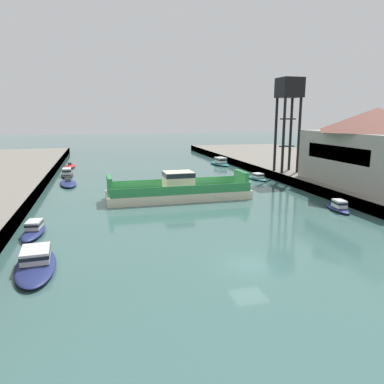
{
  "coord_description": "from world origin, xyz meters",
  "views": [
    {
      "loc": [
        -10.37,
        -23.71,
        10.71
      ],
      "look_at": [
        0.0,
        17.09,
        2.0
      ],
      "focal_mm": 34.84,
      "sensor_mm": 36.0,
      "label": 1
    }
  ],
  "objects_px": {
    "moored_boat_near_left": "(68,183)",
    "moored_boat_upstream_a": "(257,177)",
    "moored_boat_far_left": "(70,166)",
    "moored_boat_near_right": "(220,162)",
    "moored_boat_upstream_b": "(34,230)",
    "moored_boat_mid_right": "(36,262)",
    "chain_ferry": "(178,190)",
    "moored_boat_far_right": "(67,173)",
    "moored_boat_mid_left": "(338,207)",
    "crane_tower": "(289,97)",
    "warehouse_shed": "(374,147)"
  },
  "relations": [
    {
      "from": "moored_boat_near_left",
      "to": "moored_boat_upstream_a",
      "type": "relative_size",
      "value": 1.38
    },
    {
      "from": "moored_boat_far_left",
      "to": "moored_boat_near_right",
      "type": "bearing_deg",
      "value": -6.44
    },
    {
      "from": "moored_boat_near_right",
      "to": "moored_boat_upstream_b",
      "type": "height_order",
      "value": "moored_boat_near_right"
    },
    {
      "from": "moored_boat_mid_right",
      "to": "moored_boat_upstream_b",
      "type": "xyz_separation_m",
      "value": [
        -1.34,
        8.14,
        -0.03
      ]
    },
    {
      "from": "moored_boat_near_right",
      "to": "chain_ferry",
      "type": "bearing_deg",
      "value": -117.46
    },
    {
      "from": "moored_boat_far_left",
      "to": "moored_boat_far_right",
      "type": "xyz_separation_m",
      "value": [
        0.24,
        -11.41,
        0.26
      ]
    },
    {
      "from": "moored_boat_mid_left",
      "to": "moored_boat_far_left",
      "type": "relative_size",
      "value": 0.71
    },
    {
      "from": "moored_boat_near_right",
      "to": "moored_boat_far_left",
      "type": "height_order",
      "value": "moored_boat_near_right"
    },
    {
      "from": "moored_boat_far_left",
      "to": "crane_tower",
      "type": "bearing_deg",
      "value": -33.43
    },
    {
      "from": "moored_boat_upstream_b",
      "to": "warehouse_shed",
      "type": "distance_m",
      "value": 43.27
    },
    {
      "from": "moored_boat_near_right",
      "to": "moored_boat_upstream_a",
      "type": "bearing_deg",
      "value": -89.34
    },
    {
      "from": "moored_boat_near_right",
      "to": "moored_boat_far_right",
      "type": "height_order",
      "value": "moored_boat_near_right"
    },
    {
      "from": "moored_boat_near_right",
      "to": "moored_boat_far_right",
      "type": "relative_size",
      "value": 1.24
    },
    {
      "from": "chain_ferry",
      "to": "moored_boat_mid_right",
      "type": "bearing_deg",
      "value": -126.55
    },
    {
      "from": "moored_boat_near_right",
      "to": "moored_boat_far_left",
      "type": "distance_m",
      "value": 31.74
    },
    {
      "from": "moored_boat_near_right",
      "to": "warehouse_shed",
      "type": "height_order",
      "value": "warehouse_shed"
    },
    {
      "from": "moored_boat_mid_right",
      "to": "moored_boat_upstream_b",
      "type": "distance_m",
      "value": 8.25
    },
    {
      "from": "moored_boat_near_right",
      "to": "warehouse_shed",
      "type": "distance_m",
      "value": 36.31
    },
    {
      "from": "moored_boat_mid_left",
      "to": "moored_boat_far_right",
      "type": "relative_size",
      "value": 0.75
    },
    {
      "from": "moored_boat_upstream_b",
      "to": "crane_tower",
      "type": "relative_size",
      "value": 0.36
    },
    {
      "from": "chain_ferry",
      "to": "moored_boat_near_left",
      "type": "relative_size",
      "value": 2.43
    },
    {
      "from": "moored_boat_far_left",
      "to": "crane_tower",
      "type": "height_order",
      "value": "crane_tower"
    },
    {
      "from": "moored_boat_mid_right",
      "to": "moored_boat_near_left",
      "type": "bearing_deg",
      "value": 90.14
    },
    {
      "from": "crane_tower",
      "to": "moored_boat_far_right",
      "type": "bearing_deg",
      "value": 160.78
    },
    {
      "from": "moored_boat_mid_left",
      "to": "crane_tower",
      "type": "xyz_separation_m",
      "value": [
        4.35,
        20.7,
        13.1
      ]
    },
    {
      "from": "moored_boat_near_left",
      "to": "moored_boat_mid_right",
      "type": "relative_size",
      "value": 0.99
    },
    {
      "from": "moored_boat_near_left",
      "to": "moored_boat_near_right",
      "type": "height_order",
      "value": "moored_boat_near_right"
    },
    {
      "from": "moored_boat_near_right",
      "to": "moored_boat_upstream_a",
      "type": "distance_m",
      "value": 19.33
    },
    {
      "from": "moored_boat_mid_right",
      "to": "moored_boat_far_right",
      "type": "xyz_separation_m",
      "value": [
        -0.83,
        42.35,
        0.05
      ]
    },
    {
      "from": "moored_boat_far_left",
      "to": "moored_boat_far_right",
      "type": "bearing_deg",
      "value": -88.78
    },
    {
      "from": "moored_boat_near_left",
      "to": "moored_boat_mid_right",
      "type": "height_order",
      "value": "moored_boat_mid_right"
    },
    {
      "from": "moored_boat_mid_left",
      "to": "moored_boat_upstream_b",
      "type": "distance_m",
      "value": 32.3
    },
    {
      "from": "moored_boat_far_right",
      "to": "crane_tower",
      "type": "xyz_separation_m",
      "value": [
        36.13,
        -12.59,
        13.03
      ]
    },
    {
      "from": "moored_boat_mid_right",
      "to": "moored_boat_far_left",
      "type": "distance_m",
      "value": 53.78
    },
    {
      "from": "moored_boat_upstream_a",
      "to": "crane_tower",
      "type": "relative_size",
      "value": 0.36
    },
    {
      "from": "moored_boat_near_left",
      "to": "moored_boat_near_right",
      "type": "distance_m",
      "value": 34.8
    },
    {
      "from": "moored_boat_far_left",
      "to": "moored_boat_far_right",
      "type": "height_order",
      "value": "moored_boat_far_right"
    },
    {
      "from": "moored_boat_mid_left",
      "to": "moored_boat_upstream_a",
      "type": "distance_m",
      "value": 21.82
    },
    {
      "from": "moored_boat_far_left",
      "to": "moored_boat_upstream_b",
      "type": "bearing_deg",
      "value": -90.33
    },
    {
      "from": "moored_boat_mid_left",
      "to": "moored_boat_far_right",
      "type": "bearing_deg",
      "value": 133.67
    },
    {
      "from": "moored_boat_near_left",
      "to": "moored_boat_mid_right",
      "type": "distance_m",
      "value": 33.54
    },
    {
      "from": "moored_boat_far_right",
      "to": "moored_boat_far_left",
      "type": "bearing_deg",
      "value": 91.22
    },
    {
      "from": "chain_ferry",
      "to": "warehouse_shed",
      "type": "bearing_deg",
      "value": -8.32
    },
    {
      "from": "moored_boat_near_right",
      "to": "crane_tower",
      "type": "distance_m",
      "value": 24.68
    },
    {
      "from": "moored_boat_mid_left",
      "to": "moored_boat_upstream_b",
      "type": "xyz_separation_m",
      "value": [
        -32.29,
        -0.92,
        -0.01
      ]
    },
    {
      "from": "moored_boat_far_left",
      "to": "moored_boat_upstream_a",
      "type": "distance_m",
      "value": 39.15
    },
    {
      "from": "crane_tower",
      "to": "moored_boat_near_right",
      "type": "bearing_deg",
      "value": 103.29
    },
    {
      "from": "chain_ferry",
      "to": "moored_boat_near_right",
      "type": "bearing_deg",
      "value": 62.54
    },
    {
      "from": "moored_boat_mid_right",
      "to": "moored_boat_far_right",
      "type": "bearing_deg",
      "value": 91.12
    },
    {
      "from": "moored_boat_near_left",
      "to": "crane_tower",
      "type": "xyz_separation_m",
      "value": [
        35.38,
        -3.78,
        13.32
      ]
    }
  ]
}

